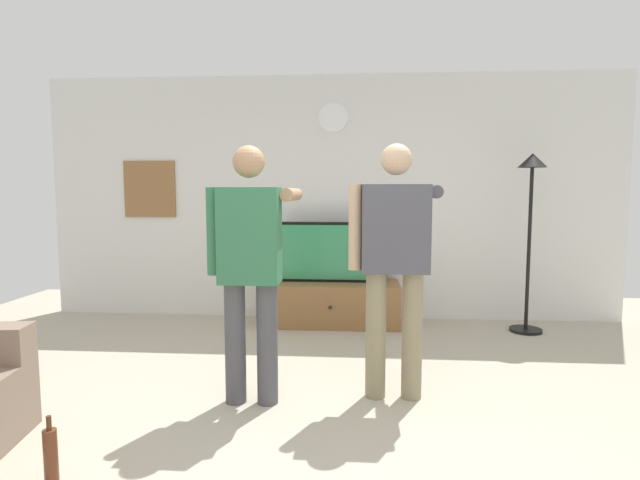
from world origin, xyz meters
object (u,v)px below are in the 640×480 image
at_px(person_standing_nearer_lamp, 251,260).
at_px(television, 332,252).
at_px(floor_lamp, 531,205).
at_px(person_standing_nearer_couch, 395,254).
at_px(beverage_bottle, 51,457).
at_px(tv_stand, 332,303).
at_px(framed_picture, 150,189).
at_px(wall_clock, 333,118).

bearing_deg(person_standing_nearer_lamp, television, 78.04).
height_order(floor_lamp, person_standing_nearer_lamp, floor_lamp).
bearing_deg(person_standing_nearer_couch, person_standing_nearer_lamp, -170.60).
distance_m(television, beverage_bottle, 3.40).
bearing_deg(floor_lamp, television, 174.58).
bearing_deg(television, floor_lamp, -5.42).
bearing_deg(tv_stand, framed_picture, 171.98).
distance_m(tv_stand, framed_picture, 2.45).
height_order(wall_clock, person_standing_nearer_couch, wall_clock).
relative_size(person_standing_nearer_couch, beverage_bottle, 4.93).
xyz_separation_m(framed_picture, person_standing_nearer_lamp, (1.66, -2.32, -0.48)).
xyz_separation_m(television, framed_picture, (-2.10, 0.25, 0.68)).
bearing_deg(tv_stand, television, 90.00).
xyz_separation_m(framed_picture, beverage_bottle, (0.89, -3.36, -1.31)).
relative_size(television, floor_lamp, 0.65).
bearing_deg(wall_clock, tv_stand, -90.00).
distance_m(floor_lamp, person_standing_nearer_couch, 2.29).
bearing_deg(beverage_bottle, person_standing_nearer_lamp, 53.42).
xyz_separation_m(wall_clock, framed_picture, (-2.10, 0.00, -0.78)).
distance_m(wall_clock, framed_picture, 2.23).
height_order(framed_picture, person_standing_nearer_couch, framed_picture).
bearing_deg(wall_clock, person_standing_nearer_lamp, -100.73).
distance_m(framed_picture, beverage_bottle, 3.71).
bearing_deg(floor_lamp, framed_picture, 173.89).
bearing_deg(tv_stand, person_standing_nearer_couch, -74.32).
distance_m(television, wall_clock, 1.47).
height_order(person_standing_nearer_lamp, person_standing_nearer_couch, person_standing_nearer_couch).
bearing_deg(person_standing_nearer_lamp, person_standing_nearer_couch, 9.40).
height_order(tv_stand, framed_picture, framed_picture).
xyz_separation_m(framed_picture, floor_lamp, (4.09, -0.44, -0.16)).
xyz_separation_m(wall_clock, beverage_bottle, (-1.21, -3.36, -2.08)).
distance_m(television, person_standing_nearer_couch, 2.00).
height_order(television, person_standing_nearer_couch, person_standing_nearer_couch).
height_order(tv_stand, person_standing_nearer_couch, person_standing_nearer_couch).
xyz_separation_m(floor_lamp, beverage_bottle, (-3.20, -2.92, -1.14)).
relative_size(television, wall_clock, 3.67).
height_order(tv_stand, person_standing_nearer_lamp, person_standing_nearer_lamp).
xyz_separation_m(tv_stand, beverage_bottle, (-1.21, -3.07, -0.08)).
xyz_separation_m(tv_stand, framed_picture, (-2.10, 0.30, 1.23)).
bearing_deg(beverage_bottle, tv_stand, 68.46).
bearing_deg(framed_picture, person_standing_nearer_lamp, -54.51).
distance_m(floor_lamp, beverage_bottle, 4.49).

